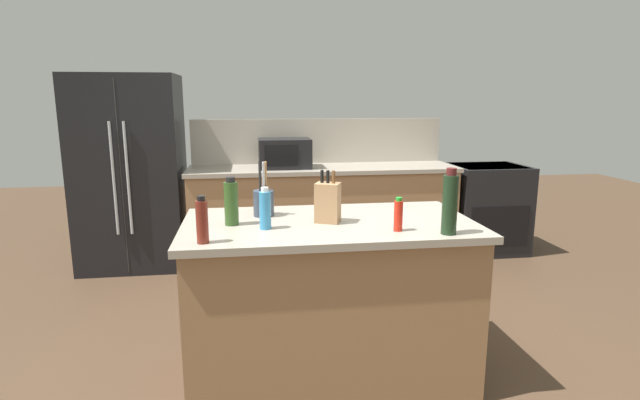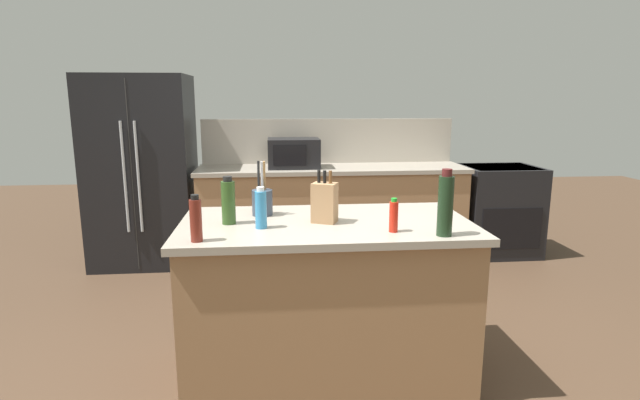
% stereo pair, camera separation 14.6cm
% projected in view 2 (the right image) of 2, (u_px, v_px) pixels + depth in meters
% --- Properties ---
extents(ground_plane, '(14.00, 14.00, 0.00)m').
position_uv_depth(ground_plane, '(326.00, 374.00, 2.98)').
color(ground_plane, '#473323').
extents(back_counter_run, '(2.66, 0.66, 0.94)m').
position_uv_depth(back_counter_run, '(332.00, 213.00, 5.05)').
color(back_counter_run, '#936B47').
rests_on(back_counter_run, ground_plane).
extents(wall_backsplash, '(2.62, 0.03, 0.46)m').
position_uv_depth(wall_backsplash, '(329.00, 141.00, 5.22)').
color(wall_backsplash, '#B2A899').
rests_on(wall_backsplash, back_counter_run).
extents(kitchen_island, '(1.62, 0.88, 0.94)m').
position_uv_depth(kitchen_island, '(326.00, 300.00, 2.88)').
color(kitchen_island, '#936B47').
rests_on(kitchen_island, ground_plane).
extents(refrigerator, '(0.96, 0.75, 1.83)m').
position_uv_depth(refrigerator, '(142.00, 171.00, 4.84)').
color(refrigerator, black).
rests_on(refrigerator, ground_plane).
extents(range_oven, '(0.76, 0.65, 0.92)m').
position_uv_depth(range_oven, '(498.00, 210.00, 5.22)').
color(range_oven, black).
rests_on(range_oven, ground_plane).
extents(microwave, '(0.50, 0.39, 0.28)m').
position_uv_depth(microwave, '(294.00, 153.00, 4.89)').
color(microwave, black).
rests_on(microwave, back_counter_run).
extents(knife_block, '(0.16, 0.14, 0.29)m').
position_uv_depth(knife_block, '(325.00, 202.00, 2.74)').
color(knife_block, '#A87C54').
rests_on(knife_block, kitchen_island).
extents(utensil_crock, '(0.12, 0.12, 0.32)m').
position_uv_depth(utensil_crock, '(262.00, 201.00, 2.92)').
color(utensil_crock, '#333D4C').
rests_on(utensil_crock, kitchen_island).
extents(hot_sauce_bottle, '(0.05, 0.05, 0.18)m').
position_uv_depth(hot_sauce_bottle, '(394.00, 216.00, 2.55)').
color(hot_sauce_bottle, red).
rests_on(hot_sauce_bottle, kitchen_island).
extents(dish_soap_bottle, '(0.06, 0.06, 0.22)m').
position_uv_depth(dish_soap_bottle, '(261.00, 209.00, 2.62)').
color(dish_soap_bottle, '#3384BC').
rests_on(dish_soap_bottle, kitchen_island).
extents(wine_bottle, '(0.08, 0.08, 0.34)m').
position_uv_depth(wine_bottle, '(445.00, 205.00, 2.47)').
color(wine_bottle, black).
rests_on(wine_bottle, kitchen_island).
extents(olive_oil_bottle, '(0.08, 0.08, 0.26)m').
position_uv_depth(olive_oil_bottle, '(228.00, 202.00, 2.71)').
color(olive_oil_bottle, '#2D4C1E').
rests_on(olive_oil_bottle, kitchen_island).
extents(vinegar_bottle, '(0.06, 0.06, 0.23)m').
position_uv_depth(vinegar_bottle, '(196.00, 220.00, 2.38)').
color(vinegar_bottle, maroon).
rests_on(vinegar_bottle, kitchen_island).
extents(spice_jar_paprika, '(0.06, 0.06, 0.12)m').
position_uv_depth(spice_jar_paprika, '(258.00, 201.00, 3.05)').
color(spice_jar_paprika, '#B73D1E').
rests_on(spice_jar_paprika, kitchen_island).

